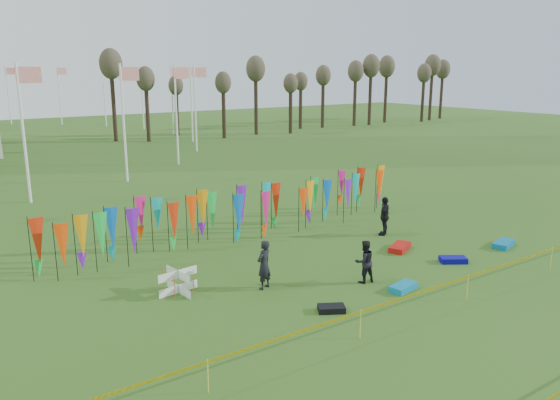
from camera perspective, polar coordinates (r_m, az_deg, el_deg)
ground at (r=19.30m, az=8.35°, el=-9.92°), size 160.00×160.00×0.00m
banner_row at (r=25.16m, az=-3.54°, el=-0.68°), size 18.64×0.64×2.34m
caution_tape_near at (r=17.42m, az=12.91°, el=-10.02°), size 26.00×0.02×0.90m
tree_line at (r=72.04m, az=3.63°, el=12.38°), size 53.92×1.92×7.84m
box_kite at (r=19.50m, az=-10.59°, el=-8.38°), size 0.78×0.78×0.87m
person_left at (r=19.43m, az=-1.68°, el=-6.78°), size 0.78×0.68×1.79m
person_mid at (r=20.25m, az=8.81°, el=-6.37°), size 0.85×0.61×1.59m
person_right at (r=26.03m, az=10.88°, el=-1.65°), size 1.24×1.07×1.84m
kite_bag_turquoise at (r=20.05m, az=12.75°, el=-8.87°), size 1.18×0.75×0.22m
kite_bag_blue at (r=23.30m, az=17.63°, el=-5.97°), size 1.18×1.03×0.22m
kite_bag_red at (r=24.23m, az=12.41°, el=-4.85°), size 1.46×1.14×0.24m
kite_bag_black at (r=18.03m, az=5.40°, el=-11.23°), size 1.00×0.86×0.20m
kite_bag_teal at (r=26.05m, az=22.33°, el=-4.27°), size 1.41×0.96×0.25m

